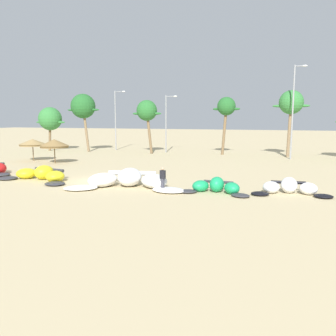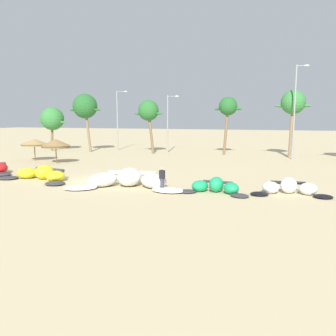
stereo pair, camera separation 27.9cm
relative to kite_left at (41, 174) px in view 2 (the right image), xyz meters
name	(u,v)px [view 2 (the right image)]	position (x,y,z in m)	size (l,w,h in m)	color
ground_plane	(95,181)	(4.28, 1.08, -0.43)	(260.00, 260.00, 0.00)	#C6B284
kite_left	(41,174)	(0.00, 0.00, 0.00)	(7.01, 3.61, 1.13)	#333338
kite_left_of_center	(128,180)	(7.80, -0.29, 0.07)	(8.59, 4.97, 1.31)	white
kite_center	(215,187)	(14.03, -0.04, -0.05)	(4.86, 2.26, 1.02)	#333338
kite_right_of_center	(289,188)	(18.57, 1.18, -0.03)	(5.16, 2.71, 1.05)	black
beach_umbrella_near_van	(34,142)	(-9.33, 10.07, 1.67)	(3.04, 3.04, 2.50)	brown
beach_umbrella_middle	(56,143)	(-5.47, 8.92, 1.74)	(3.11, 3.11, 2.62)	brown
person_near_kites	(162,179)	(10.58, -0.78, 0.39)	(0.36, 0.24, 1.62)	#383842
palm_leftmost	(52,119)	(-15.53, 21.24, 4.31)	(5.15, 3.43, 6.51)	brown
palm_left	(85,107)	(-10.16, 21.88, 6.09)	(5.32, 3.55, 8.38)	#7F6647
palm_left_of_gap	(149,111)	(-0.31, 22.33, 5.38)	(4.26, 2.84, 7.34)	brown
palm_center_left	(228,108)	(10.28, 24.19, 5.81)	(3.64, 2.43, 7.65)	brown
palm_center_right	(293,103)	(18.34, 24.33, 6.27)	(4.48, 2.98, 8.32)	#7F6647
lamppost_west	(118,117)	(-6.85, 25.75, 4.61)	(1.85, 0.24, 8.99)	gray
lamppost_west_center	(169,120)	(1.80, 24.61, 4.11)	(1.75, 0.24, 8.04)	gray
lamppost_east_center	(295,108)	(18.64, 21.71, 5.56)	(1.45, 0.24, 10.96)	gray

